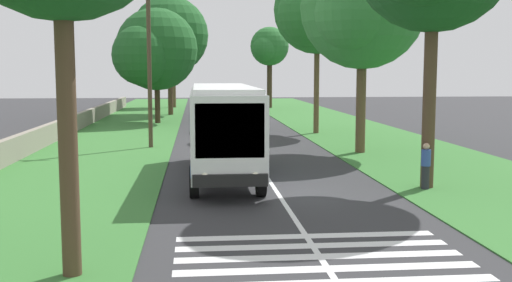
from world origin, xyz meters
TOP-DOWN VIEW (x-y plane):
  - ground at (0.00, 0.00)m, footprint 160.00×160.00m
  - grass_verge_left at (15.00, 8.20)m, footprint 120.00×8.00m
  - grass_verge_right at (15.00, -8.20)m, footprint 120.00×8.00m
  - centre_line at (15.00, 0.00)m, footprint 110.00×0.16m
  - coach_bus at (3.99, 1.80)m, footprint 11.16×2.62m
  - zebra_crossing at (-7.93, 0.00)m, footprint 5.85×6.80m
  - trailing_car_0 at (23.08, 1.68)m, footprint 4.30×1.78m
  - trailing_car_1 at (32.76, -1.96)m, footprint 4.30×1.78m
  - roadside_tree_left_0 at (40.53, 5.57)m, footprint 9.30×7.54m
  - roadside_tree_left_1 at (30.57, 6.30)m, footprint 8.50×6.79m
  - roadside_tree_left_3 at (52.88, 5.60)m, footprint 6.34×5.22m
  - roadside_tree_right_0 at (10.83, -5.63)m, footprint 7.25×6.50m
  - roadside_tree_right_2 at (50.87, -5.54)m, footprint 5.44×4.49m
  - roadside_tree_right_3 at (21.22, -5.23)m, footprint 7.56×5.98m
  - utility_pole at (14.08, 5.45)m, footprint 0.24×1.40m
  - roadside_wall at (20.00, 11.60)m, footprint 70.00×0.40m
  - pedestrian at (0.59, -5.45)m, footprint 0.34×0.34m

SIDE VIEW (x-z plane):
  - ground at x=0.00m, z-range 0.00..0.00m
  - zebra_crossing at x=-7.93m, z-range 0.00..0.01m
  - centre_line at x=15.00m, z-range 0.00..0.01m
  - grass_verge_left at x=15.00m, z-range 0.00..0.04m
  - grass_verge_right at x=15.00m, z-range 0.00..0.04m
  - roadside_wall at x=20.00m, z-range 0.04..1.21m
  - trailing_car_0 at x=23.08m, z-range -0.05..1.38m
  - trailing_car_1 at x=32.76m, z-range -0.05..1.38m
  - pedestrian at x=0.59m, z-range 0.06..1.75m
  - coach_bus at x=3.99m, z-range 0.28..4.01m
  - utility_pole at x=14.08m, z-range 0.19..9.08m
  - roadside_tree_left_1 at x=30.57m, z-range 1.17..10.58m
  - roadside_tree_right_2 at x=50.87m, z-range 2.31..11.69m
  - roadside_tree_left_3 at x=52.88m, z-range 2.15..11.92m
  - roadside_tree_right_0 at x=10.83m, z-range 2.07..12.94m
  - roadside_tree_left_0 at x=40.53m, z-range 1.80..13.33m
  - roadside_tree_right_3 at x=21.22m, z-range 2.56..13.97m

